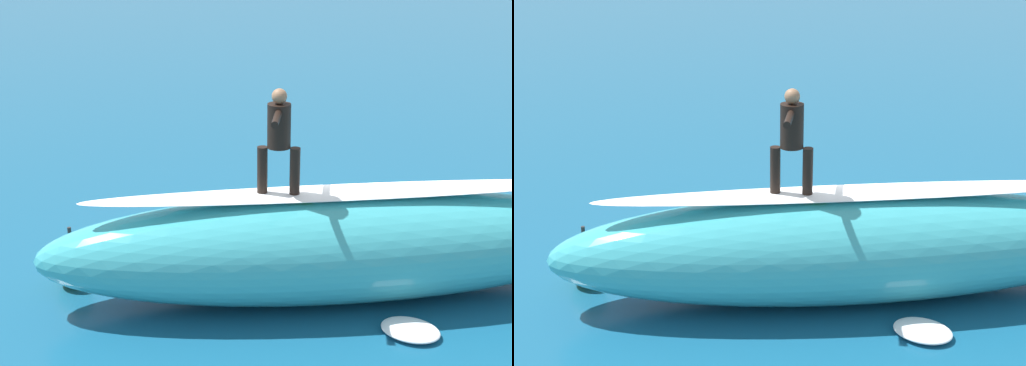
% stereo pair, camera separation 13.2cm
% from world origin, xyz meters
% --- Properties ---
extents(ground_plane, '(120.00, 120.00, 0.00)m').
position_xyz_m(ground_plane, '(0.00, 0.00, 0.00)').
color(ground_plane, '#145175').
extents(wave_crest, '(10.04, 2.47, 1.85)m').
position_xyz_m(wave_crest, '(0.39, 1.60, 0.93)').
color(wave_crest, teal).
rests_on(wave_crest, ground_plane).
extents(wave_foam_lip, '(8.49, 1.05, 0.08)m').
position_xyz_m(wave_foam_lip, '(0.39, 1.60, 1.89)').
color(wave_foam_lip, white).
rests_on(wave_foam_lip, wave_crest).
extents(surfboard_riding, '(2.06, 1.04, 0.07)m').
position_xyz_m(surfboard_riding, '(1.44, 1.56, 1.88)').
color(surfboard_riding, yellow).
rests_on(surfboard_riding, wave_crest).
extents(surfer_riding, '(0.67, 1.60, 1.72)m').
position_xyz_m(surfer_riding, '(1.44, 1.56, 2.92)').
color(surfer_riding, black).
rests_on(surfer_riding, surfboard_riding).
extents(surfboard_paddling, '(2.04, 0.78, 0.10)m').
position_xyz_m(surfboard_paddling, '(1.60, -2.03, 0.05)').
color(surfboard_paddling, '#E0563D').
rests_on(surfboard_paddling, ground_plane).
extents(surfer_paddling, '(1.61, 0.46, 0.29)m').
position_xyz_m(surfer_paddling, '(1.48, -2.05, 0.22)').
color(surfer_paddling, black).
rests_on(surfer_paddling, surfboard_paddling).
extents(buoy_marker, '(0.64, 0.64, 1.09)m').
position_xyz_m(buoy_marker, '(4.86, 0.50, 0.33)').
color(buoy_marker, orange).
rests_on(buoy_marker, ground_plane).
extents(foam_patch_near, '(0.74, 0.76, 0.12)m').
position_xyz_m(foam_patch_near, '(-0.32, -2.58, 0.06)').
color(foam_patch_near, white).
rests_on(foam_patch_near, ground_plane).
extents(foam_patch_mid, '(0.70, 0.61, 0.15)m').
position_xyz_m(foam_patch_mid, '(-2.88, -1.93, 0.07)').
color(foam_patch_mid, white).
rests_on(foam_patch_mid, ground_plane).
extents(foam_patch_far, '(1.18, 1.14, 0.16)m').
position_xyz_m(foam_patch_far, '(-0.41, 2.96, 0.08)').
color(foam_patch_far, white).
rests_on(foam_patch_far, ground_plane).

